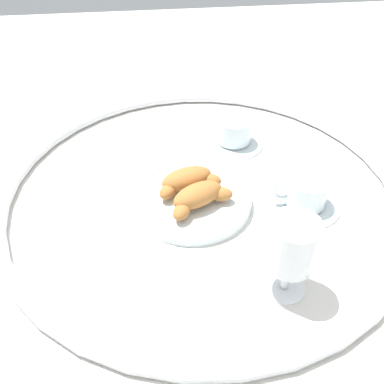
{
  "coord_description": "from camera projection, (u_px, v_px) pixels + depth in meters",
  "views": [
    {
      "loc": [
        0.1,
        0.66,
        0.57
      ],
      "look_at": [
        0.02,
        0.02,
        0.03
      ],
      "focal_mm": 42.07,
      "sensor_mm": 36.0,
      "label": 1
    }
  ],
  "objects": [
    {
      "name": "pastry_plate",
      "position": [
        192.0,
        199.0,
        0.85
      ],
      "size": [
        0.23,
        0.23,
        0.02
      ],
      "color": "silver",
      "rests_on": "ground_plane"
    },
    {
      "name": "coffee_cup_near",
      "position": [
        305.0,
        195.0,
        0.84
      ],
      "size": [
        0.14,
        0.14,
        0.06
      ],
      "color": "silver",
      "rests_on": "ground_plane"
    },
    {
      "name": "juice_glass_left",
      "position": [
        292.0,
        247.0,
        0.65
      ],
      "size": [
        0.08,
        0.08,
        0.14
      ],
      "color": "white",
      "rests_on": "ground_plane"
    },
    {
      "name": "croissant_small",
      "position": [
        199.0,
        197.0,
        0.81
      ],
      "size": [
        0.12,
        0.1,
        0.04
      ],
      "color": "#AD6B33",
      "rests_on": "pastry_plate"
    },
    {
      "name": "croissant_large",
      "position": [
        187.0,
        179.0,
        0.85
      ],
      "size": [
        0.13,
        0.09,
        0.04
      ],
      "color": "#AD6B33",
      "rests_on": "pastry_plate"
    },
    {
      "name": "table_chrome_rim",
      "position": [
        202.0,
        191.0,
        0.87
      ],
      "size": [
        0.78,
        0.78,
        0.02
      ],
      "primitive_type": "torus",
      "color": "silver",
      "rests_on": "ground_plane"
    },
    {
      "name": "folded_napkin",
      "position": [
        122.0,
        136.0,
        1.04
      ],
      "size": [
        0.13,
        0.13,
        0.01
      ],
      "primitive_type": "cube",
      "rotation": [
        0.0,
        0.0,
        0.26
      ],
      "color": "silver",
      "rests_on": "ground_plane"
    },
    {
      "name": "ground_plane",
      "position": [
        202.0,
        195.0,
        0.88
      ],
      "size": [
        2.2,
        2.2,
        0.0
      ],
      "primitive_type": "plane",
      "color": "silver"
    },
    {
      "name": "coffee_cup_far",
      "position": [
        234.0,
        133.0,
        1.01
      ],
      "size": [
        0.14,
        0.14,
        0.06
      ],
      "color": "silver",
      "rests_on": "ground_plane"
    }
  ]
}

